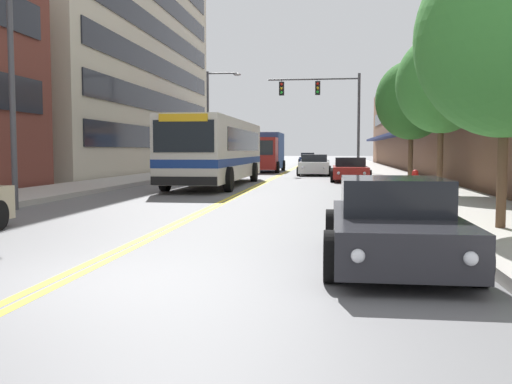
{
  "coord_description": "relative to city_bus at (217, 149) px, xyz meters",
  "views": [
    {
      "loc": [
        3.43,
        -6.42,
        1.66
      ],
      "look_at": [
        -0.07,
        19.9,
        -0.3
      ],
      "focal_mm": 40.0,
      "sensor_mm": 36.0,
      "label": 1
    }
  ],
  "objects": [
    {
      "name": "office_tower_left",
      "position": [
        -12.93,
        14.24,
        9.67
      ],
      "size": [
        12.08,
        29.58,
        22.77
      ],
      "color": "beige",
      "rests_on": "ground_plane"
    },
    {
      "name": "street_tree_right_near",
      "position": [
        8.58,
        -15.1,
        2.04
      ],
      "size": [
        3.39,
        3.39,
        5.44
      ],
      "color": "brown",
      "rests_on": "sidewalk_right"
    },
    {
      "name": "sidewalk_right",
      "position": [
        8.99,
        16.95,
        -1.63
      ],
      "size": [
        3.13,
        106.0,
        0.18
      ],
      "color": "#B2ADA5",
      "rests_on": "ground_plane"
    },
    {
      "name": "car_navy_moving_second",
      "position": [
        2.59,
        39.8,
        -1.08
      ],
      "size": [
        2.0,
        4.61,
        1.35
      ],
      "color": "#19234C",
      "rests_on": "ground_plane"
    },
    {
      "name": "traffic_signal_mast",
      "position": [
        5.06,
        12.77,
        3.14
      ],
      "size": [
        6.24,
        0.38,
        6.81
      ],
      "color": "#47474C",
      "rests_on": "ground_plane"
    },
    {
      "name": "storefront_row_right",
      "position": [
        14.79,
        16.95,
        2.56
      ],
      "size": [
        9.1,
        68.0,
        8.56
      ],
      "color": "brown",
      "rests_on": "ground_plane"
    },
    {
      "name": "box_truck",
      "position": [
        0.28,
        17.16,
        -0.17
      ],
      "size": [
        2.63,
        7.22,
        2.99
      ],
      "color": "maroon",
      "rests_on": "ground_plane"
    },
    {
      "name": "car_red_parked_right_mid",
      "position": [
        6.33,
        4.57,
        -1.12
      ],
      "size": [
        2.09,
        4.73,
        1.26
      ],
      "color": "maroon",
      "rests_on": "ground_plane"
    },
    {
      "name": "street_lamp_left_far",
      "position": [
        -2.99,
        13.28,
        2.63
      ],
      "size": [
        2.47,
        0.28,
        7.18
      ],
      "color": "#47474C",
      "rests_on": "ground_plane"
    },
    {
      "name": "car_white_moving_lead",
      "position": [
        4.22,
        11.56,
        -1.08
      ],
      "size": [
        2.18,
        4.65,
        1.37
      ],
      "color": "white",
      "rests_on": "ground_plane"
    },
    {
      "name": "street_tree_right_mid",
      "position": [
        9.05,
        -6.15,
        2.21
      ],
      "size": [
        3.09,
        3.09,
        5.45
      ],
      "color": "brown",
      "rests_on": "sidewalk_right"
    },
    {
      "name": "centre_line",
      "position": [
        1.93,
        16.95,
        -1.71
      ],
      "size": [
        0.34,
        106.0,
        0.01
      ],
      "color": "yellow",
      "rests_on": "ground_plane"
    },
    {
      "name": "street_lamp_left_near",
      "position": [
        -3.09,
        -11.7,
        2.69
      ],
      "size": [
        2.05,
        0.28,
        7.39
      ],
      "color": "#47474C",
      "rests_on": "ground_plane"
    },
    {
      "name": "car_silver_moving_third",
      "position": [
        4.06,
        27.86,
        -1.14
      ],
      "size": [
        2.11,
        4.73,
        1.23
      ],
      "color": "#B7B7BC",
      "rests_on": "ground_plane"
    },
    {
      "name": "sidewalk_left",
      "position": [
        -5.13,
        16.95,
        -1.63
      ],
      "size": [
        3.13,
        106.0,
        0.18
      ],
      "color": "#B2ADA5",
      "rests_on": "ground_plane"
    },
    {
      "name": "city_bus",
      "position": [
        0.0,
        0.0,
        0.0
      ],
      "size": [
        2.89,
        12.27,
        3.02
      ],
      "color": "silver",
      "rests_on": "ground_plane"
    },
    {
      "name": "car_charcoal_parked_right_foreground",
      "position": [
        6.26,
        -18.03,
        -1.13
      ],
      "size": [
        1.98,
        4.23,
        1.25
      ],
      "color": "#232328",
      "rests_on": "ground_plane"
    },
    {
      "name": "car_dark_grey_parked_left_far",
      "position": [
        -2.51,
        13.41,
        -1.11
      ],
      "size": [
        1.97,
        4.3,
        1.27
      ],
      "color": "#38383D",
      "rests_on": "ground_plane"
    },
    {
      "name": "ground_plane",
      "position": [
        1.93,
        16.95,
        -1.71
      ],
      "size": [
        240.0,
        240.0,
        0.0
      ],
      "primitive_type": "plane",
      "color": "slate"
    },
    {
      "name": "fire_hydrant",
      "position": [
        7.88,
        -8.65,
        -1.09
      ],
      "size": [
        0.29,
        0.21,
        0.89
      ],
      "color": "red",
      "rests_on": "sidewalk_right"
    },
    {
      "name": "street_tree_right_far",
      "position": [
        9.24,
        2.72,
        2.4
      ],
      "size": [
        3.55,
        3.55,
        5.9
      ],
      "color": "brown",
      "rests_on": "sidewalk_right"
    }
  ]
}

